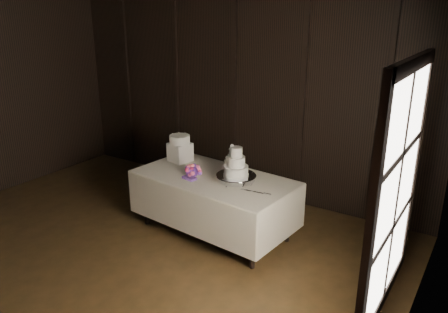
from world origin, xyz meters
TOP-DOWN VIEW (x-y plane):
  - room at (0.00, 0.00)m, footprint 6.08×7.08m
  - window at (2.97, 0.50)m, footprint 0.06×1.16m
  - display_table at (0.57, 2.09)m, footprint 2.08×1.22m
  - cake_stand at (0.89, 2.09)m, footprint 0.61×0.61m
  - wedding_cake at (0.87, 2.07)m, footprint 0.32×0.29m
  - bouquet at (0.32, 1.98)m, footprint 0.35×0.43m
  - box_pedestal at (-0.14, 2.33)m, footprint 0.31×0.31m
  - small_cake at (-0.14, 2.33)m, footprint 0.29×0.29m
  - cake_knife at (1.19, 1.94)m, footprint 0.37×0.06m

SIDE VIEW (x-z plane):
  - display_table at x=0.57m, z-range 0.04..0.80m
  - cake_knife at x=1.19m, z-range 0.76..0.77m
  - cake_stand at x=0.89m, z-range 0.76..0.85m
  - bouquet at x=0.32m, z-range 0.73..0.91m
  - box_pedestal at x=-0.14m, z-range 0.76..1.01m
  - wedding_cake at x=0.87m, z-range 0.81..1.16m
  - small_cake at x=-0.14m, z-range 1.01..1.12m
  - room at x=0.00m, z-range -0.04..3.04m
  - window at x=2.97m, z-range 0.92..2.48m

